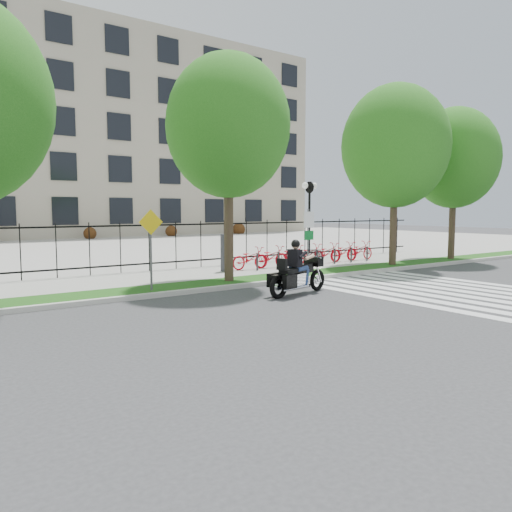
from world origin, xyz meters
TOP-DOWN VIEW (x-y plane):
  - ground at (0.00, 0.00)m, footprint 120.00×120.00m
  - curb at (0.00, 4.10)m, footprint 60.00×0.20m
  - grass_verge at (0.00, 4.95)m, footprint 60.00×1.50m
  - sidewalk at (0.00, 7.45)m, footprint 60.00×3.50m
  - plaza at (0.00, 25.00)m, footprint 80.00×34.00m
  - crosswalk_stripes at (4.83, 0.00)m, footprint 5.70×8.00m
  - iron_fence at (0.00, 9.20)m, footprint 30.00×0.06m
  - office_building at (0.00, 44.92)m, footprint 60.00×21.90m
  - lamp_post_right at (10.00, 12.00)m, footprint 1.06×0.70m
  - street_tree_1 at (-0.10, 4.95)m, footprint 4.26×4.26m
  - street_tree_2 at (8.72, 4.95)m, footprint 4.76×4.76m
  - street_tree_3 at (13.30, 4.95)m, footprint 4.35×4.35m
  - bike_share_station at (5.62, 7.20)m, footprint 8.86×0.85m
  - sign_pole_regulatory at (3.28, 4.58)m, footprint 0.50×0.09m
  - sign_pole_warning at (-3.18, 4.58)m, footprint 0.78×0.09m
  - motorcycle_rider at (0.56, 2.01)m, footprint 2.65×1.05m

SIDE VIEW (x-z plane):
  - ground at x=0.00m, z-range 0.00..0.00m
  - crosswalk_stripes at x=4.83m, z-range 0.00..0.01m
  - plaza at x=0.00m, z-range 0.00..0.10m
  - curb at x=0.00m, z-range 0.00..0.15m
  - grass_verge at x=0.00m, z-range 0.00..0.15m
  - sidewalk at x=0.00m, z-range 0.00..0.15m
  - bike_share_station at x=5.62m, z-range -0.13..1.37m
  - motorcycle_rider at x=0.56m, z-range -0.35..1.72m
  - iron_fence at x=0.00m, z-range 0.15..2.15m
  - sign_pole_regulatory at x=3.28m, z-range 0.49..2.99m
  - sign_pole_warning at x=-3.18m, z-range 0.50..2.99m
  - lamp_post_right at x=10.00m, z-range 1.08..5.33m
  - street_tree_3 at x=13.30m, z-range 1.41..8.95m
  - street_tree_2 at x=8.72m, z-range 1.42..9.44m
  - street_tree_1 at x=-0.10m, z-range 1.57..9.33m
  - office_building at x=0.00m, z-range -0.11..20.04m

